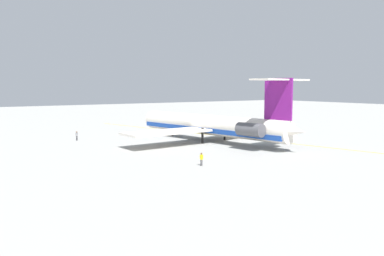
# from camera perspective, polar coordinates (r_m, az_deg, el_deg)

# --- Properties ---
(ground) EXTENTS (325.42, 325.42, 0.00)m
(ground) POSITION_cam_1_polar(r_m,az_deg,el_deg) (80.87, 12.44, -1.53)
(ground) COLOR #9E9E99
(main_jetliner) EXTENTS (40.53, 36.02, 11.84)m
(main_jetliner) POSITION_cam_1_polar(r_m,az_deg,el_deg) (74.36, 3.18, 0.45)
(main_jetliner) COLOR silver
(main_jetliner) RESTS_ON ground
(ground_crew_near_nose) EXTENTS (0.29, 0.46, 1.82)m
(ground_crew_near_nose) POSITION_cam_1_polar(r_m,az_deg,el_deg) (79.43, -16.43, -0.93)
(ground_crew_near_nose) COLOR black
(ground_crew_near_nose) RESTS_ON ground
(ground_crew_near_tail) EXTENTS (0.33, 0.35, 1.77)m
(ground_crew_near_tail) POSITION_cam_1_polar(r_m,az_deg,el_deg) (52.11, 1.38, -4.31)
(ground_crew_near_tail) COLOR black
(ground_crew_near_tail) RESTS_ON ground
(safety_cone_nose) EXTENTS (0.40, 0.40, 0.55)m
(safety_cone_nose) POSITION_cam_1_polar(r_m,az_deg,el_deg) (99.62, 0.01, 0.19)
(safety_cone_nose) COLOR #EA590F
(safety_cone_nose) RESTS_ON ground
(taxiway_centreline) EXTENTS (92.73, 23.96, 0.01)m
(taxiway_centreline) POSITION_cam_1_polar(r_m,az_deg,el_deg) (80.40, 7.14, -1.47)
(taxiway_centreline) COLOR gold
(taxiway_centreline) RESTS_ON ground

